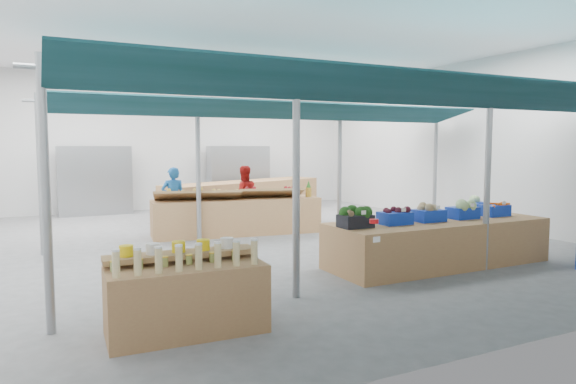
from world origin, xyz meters
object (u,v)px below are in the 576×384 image
at_px(vendor_right, 244,196).
at_px(veg_counter, 438,243).
at_px(bottle_shelf, 186,295).
at_px(fruit_counter, 237,217).
at_px(vendor_left, 173,199).

bearing_deg(vendor_right, veg_counter, 111.39).
xyz_separation_m(veg_counter, vendor_right, (-1.40, 5.49, 0.38)).
distance_m(bottle_shelf, veg_counter, 4.87).
height_order(bottle_shelf, fruit_counter, bottle_shelf).
relative_size(bottle_shelf, fruit_counter, 0.45).
xyz_separation_m(veg_counter, fruit_counter, (-2.00, 4.39, 0.03)).
xyz_separation_m(bottle_shelf, vendor_right, (3.32, 6.70, 0.35)).
bearing_deg(bottle_shelf, veg_counter, 16.99).
distance_m(bottle_shelf, fruit_counter, 6.23).
distance_m(bottle_shelf, vendor_left, 6.88).
relative_size(bottle_shelf, veg_counter, 0.44).
xyz_separation_m(bottle_shelf, veg_counter, (4.72, 1.22, -0.03)).
distance_m(vendor_left, vendor_right, 1.80).
xyz_separation_m(bottle_shelf, fruit_counter, (2.72, 5.60, -0.00)).
bearing_deg(bottle_shelf, fruit_counter, 66.66).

